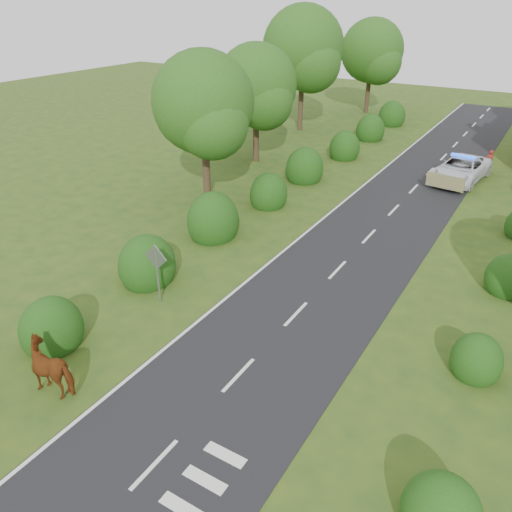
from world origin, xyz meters
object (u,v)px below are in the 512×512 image
Objects in this scene: road_sign at (157,265)px; cow at (55,369)px; police_van at (461,169)px; pedestrian_red at (489,161)px.

road_sign is 5.43m from cow.
road_sign reaches higher than police_van.
road_sign is 0.43× the size of police_van.
road_sign is 1.63× the size of pedestrian_red.
pedestrian_red is (1.27, 2.79, -0.01)m from police_van.
police_van is 3.07m from pedestrian_red.
pedestrian_red is at bearing 153.45° from cow.
road_sign reaches higher than pedestrian_red.
road_sign is at bearing 173.89° from cow.
police_van is at bearing 25.00° from pedestrian_red.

